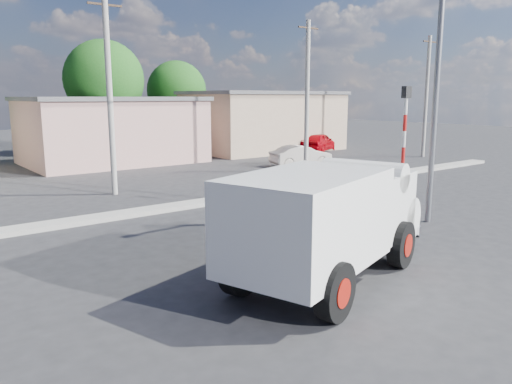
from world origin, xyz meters
TOP-DOWN VIEW (x-y plane):
  - ground_plane at (0.00, 0.00)m, footprint 120.00×120.00m
  - median at (0.00, 8.00)m, footprint 40.00×0.80m
  - truck at (-1.95, -0.42)m, footprint 6.50×3.93m
  - bicycle at (-0.31, 2.12)m, footprint 2.01×1.11m
  - cyclist at (-0.31, 2.12)m, footprint 0.51×0.66m
  - car_cream at (10.21, 13.70)m, footprint 3.90×2.12m
  - car_red at (16.66, 18.69)m, footprint 4.45×3.21m
  - traffic_pole at (3.20, 1.50)m, footprint 0.28×0.18m
  - streetlight at (4.14, 1.20)m, footprint 2.34×0.22m
  - building_row at (1.10, 22.00)m, footprint 37.80×7.30m
  - tree_row at (-2.27, 28.62)m, footprint 34.13×7.32m
  - utility_poles at (3.25, 12.00)m, footprint 35.40×0.24m

SIDE VIEW (x-z plane):
  - ground_plane at x=0.00m, z-range 0.00..0.00m
  - median at x=0.00m, z-range 0.00..0.16m
  - bicycle at x=-0.31m, z-range 0.00..1.00m
  - car_cream at x=10.21m, z-range 0.00..1.22m
  - car_red at x=16.66m, z-range 0.00..1.41m
  - cyclist at x=-0.31m, z-range 0.00..1.60m
  - truck at x=-1.95m, z-range 0.14..2.67m
  - building_row at x=1.10m, z-range -0.09..4.35m
  - traffic_pole at x=3.20m, z-range 0.41..4.77m
  - utility_poles at x=3.25m, z-range 0.07..8.07m
  - tree_row at x=-2.27m, z-range 0.78..8.88m
  - streetlight at x=4.14m, z-range 0.46..9.46m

